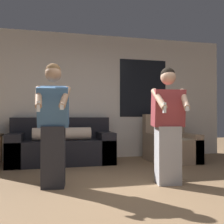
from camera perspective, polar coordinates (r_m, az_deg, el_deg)
ground_plane at (r=2.94m, az=5.76°, el=-19.19°), size 14.00×14.00×0.00m
wall_back at (r=5.77m, az=-4.07°, el=3.46°), size 6.17×0.07×2.70m
couch at (r=5.24m, az=-10.89°, el=-7.39°), size 1.98×0.88×0.89m
armchair at (r=5.51m, az=12.57°, el=-7.20°), size 0.89×0.95×0.95m
person_left at (r=3.46m, az=-12.67°, el=-2.67°), size 0.45×0.54×1.60m
person_right at (r=3.64m, az=12.11°, el=-2.86°), size 0.48×0.51×1.58m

